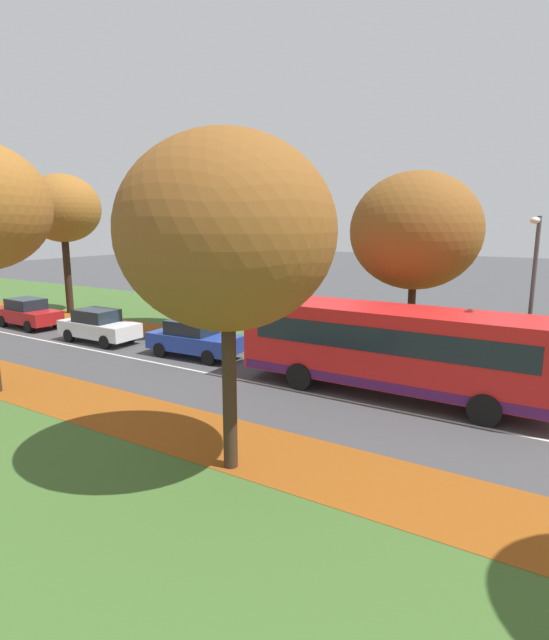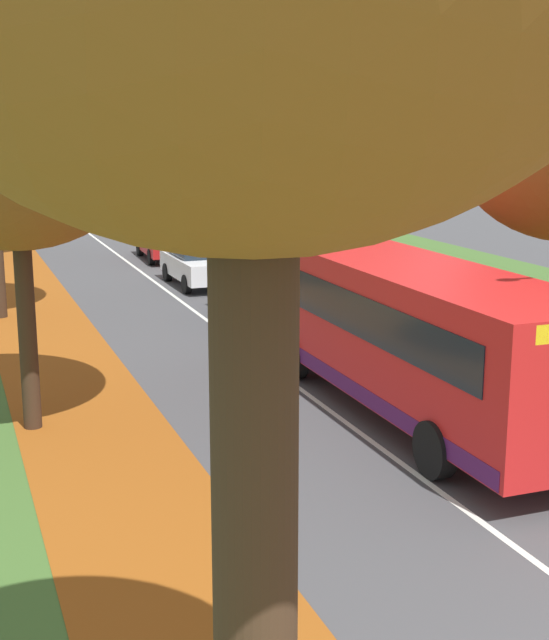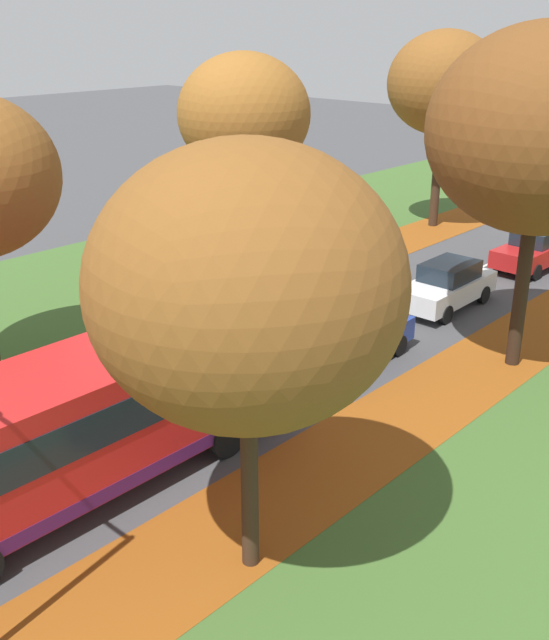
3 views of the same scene
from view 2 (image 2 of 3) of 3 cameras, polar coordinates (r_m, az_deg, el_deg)
leaf_litter_left at (r=19.55m, az=-12.68°, el=-4.48°), size 2.80×60.00×0.00m
grass_verge_right at (r=29.94m, az=12.65°, el=1.46°), size 12.00×90.00×0.01m
leaf_litter_right at (r=22.59m, az=11.09°, el=-2.08°), size 2.80×60.00×0.00m
road_centre_line at (r=26.15m, az=-4.53°, el=0.12°), size 0.12×80.00×0.01m
tree_left_near at (r=16.59m, az=-16.31°, el=11.81°), size 4.87×4.87×7.77m
tree_right_mid at (r=29.64m, az=3.77°, el=14.64°), size 6.07×6.07×9.45m
tree_right_far at (r=40.07m, az=-2.10°, el=14.07°), size 4.69×4.69×8.80m
bus at (r=17.62m, az=8.43°, el=-0.49°), size 2.68×10.40×2.98m
car_blue_lead at (r=25.90m, az=-0.70°, el=1.87°), size 1.94×4.28×1.62m
car_white_following at (r=31.25m, az=-4.93°, el=3.69°), size 1.82×4.22×1.62m
car_red_third_in_line at (r=37.37m, az=-7.12°, el=5.12°), size 1.91×4.26×1.62m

